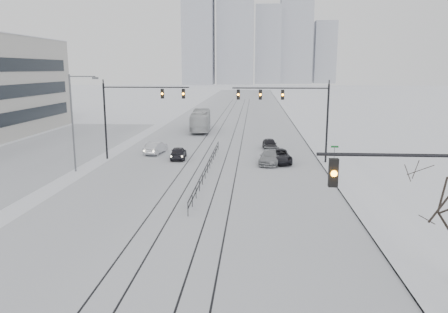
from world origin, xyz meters
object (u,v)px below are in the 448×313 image
Objects in this scene: sedan_nb_far at (270,144)px; box_truck at (201,121)px; traffic_mast_near at (442,213)px; sedan_nb_front at (279,156)px; sedan_nb_right at (270,157)px; sedan_sb_inner at (178,153)px; sedan_sb_outer at (156,148)px.

box_truck is at bearing 117.70° from sedan_nb_far.
traffic_mast_near is 1.42× the size of sedan_nb_front.
sedan_nb_right is at bearing 108.89° from box_truck.
sedan_nb_right reaches higher than sedan_sb_inner.
traffic_mast_near reaches higher than box_truck.
sedan_nb_far is 0.33× the size of box_truck.
sedan_nb_right is 1.26× the size of sedan_nb_far.
sedan_nb_far is 18.48m from box_truck.
sedan_sb_inner is at bearing 176.65° from sedan_nb_right.
sedan_sb_outer is at bearing -170.47° from sedan_nb_far.
sedan_sb_outer is (-17.66, 33.03, -3.88)m from traffic_mast_near.
sedan_nb_far is (9.92, 6.29, -0.03)m from sedan_sb_inner.
box_truck reaches higher than sedan_sb_outer.
sedan_nb_right is (-4.96, 28.59, -3.87)m from traffic_mast_near.
sedan_nb_far is (12.99, 3.56, -0.04)m from sedan_sb_outer.
box_truck reaches higher than sedan_nb_front.
sedan_sb_outer is at bearing 167.47° from sedan_nb_right.
sedan_nb_far is at bearing 119.45° from box_truck.
sedan_nb_front is (-4.01, 29.17, -3.88)m from traffic_mast_near.
traffic_mast_near reaches higher than sedan_nb_front.
sedan_nb_front is (10.59, -1.13, 0.02)m from sedan_sb_inner.
sedan_sb_inner is at bearing 147.15° from sedan_sb_outer.
sedan_sb_outer is (-3.06, 2.73, 0.01)m from sedan_sb_inner.
sedan_sb_inner is 4.10m from sedan_sb_outer.
sedan_nb_front is at bearing 173.03° from sedan_sb_outer.
sedan_nb_front reaches higher than sedan_nb_far.
sedan_nb_far is (0.28, 8.00, -0.05)m from sedan_nb_right.
box_truck reaches higher than sedan_nb_far.
sedan_sb_outer is 14.19m from sedan_nb_front.
box_truck is (-10.85, 22.81, 0.89)m from sedan_nb_front.
sedan_sb_outer is 1.10× the size of sedan_nb_far.
sedan_sb_inner is 0.35× the size of box_truck.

